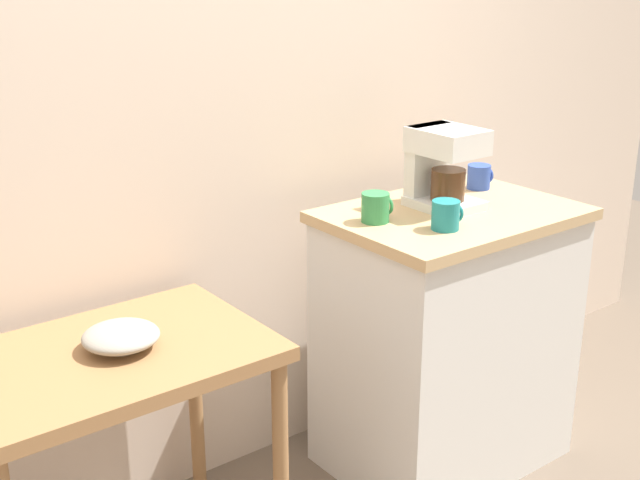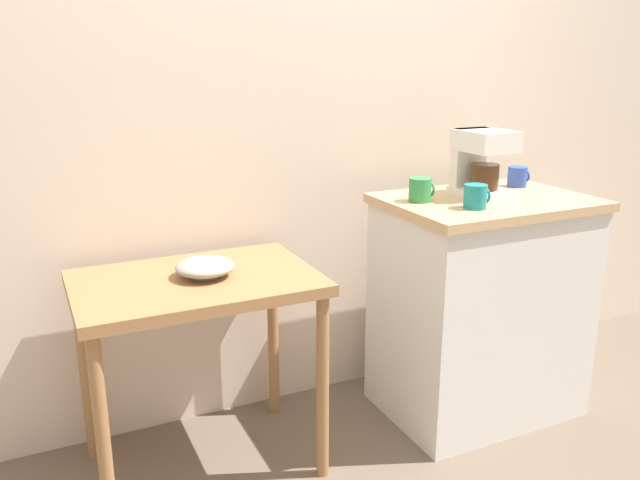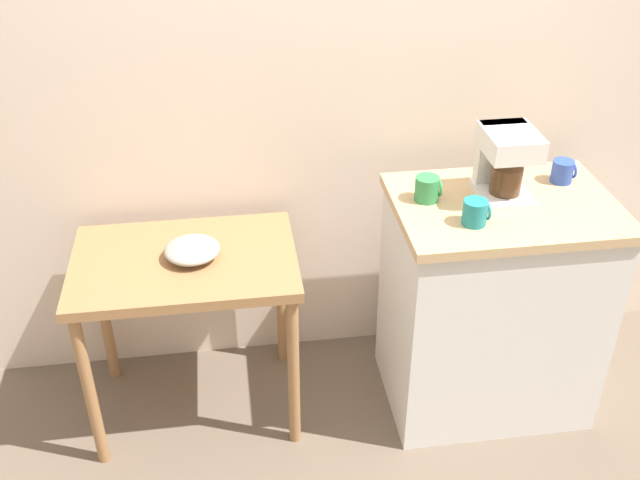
% 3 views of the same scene
% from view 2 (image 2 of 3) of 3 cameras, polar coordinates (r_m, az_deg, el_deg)
% --- Properties ---
extents(ground_plane, '(8.00, 8.00, 0.00)m').
position_cam_2_polar(ground_plane, '(2.68, 2.76, -16.80)').
color(ground_plane, '#6B5B4C').
extents(back_wall, '(4.40, 0.10, 2.80)m').
position_cam_2_polar(back_wall, '(2.69, 0.51, 14.93)').
color(back_wall, beige).
rests_on(back_wall, ground_plane).
extents(wooden_table, '(0.81, 0.55, 0.73)m').
position_cam_2_polar(wooden_table, '(2.26, -10.82, -5.76)').
color(wooden_table, '#9E7044').
rests_on(wooden_table, ground_plane).
extents(kitchen_counter, '(0.80, 0.57, 0.91)m').
position_cam_2_polar(kitchen_counter, '(2.75, 13.94, -5.66)').
color(kitchen_counter, white).
rests_on(kitchen_counter, ground_plane).
extents(bowl_stoneware, '(0.20, 0.20, 0.06)m').
position_cam_2_polar(bowl_stoneware, '(2.21, -10.14, -2.35)').
color(bowl_stoneware, '#9E998C').
rests_on(bowl_stoneware, wooden_table).
extents(coffee_maker, '(0.18, 0.22, 0.26)m').
position_cam_2_polar(coffee_maker, '(2.63, 13.99, 6.89)').
color(coffee_maker, white).
rests_on(coffee_maker, kitchen_counter).
extents(mug_tall_green, '(0.09, 0.09, 0.09)m').
position_cam_2_polar(mug_tall_green, '(2.49, 8.88, 4.42)').
color(mug_tall_green, '#338C4C').
rests_on(mug_tall_green, kitchen_counter).
extents(mug_blue, '(0.09, 0.08, 0.08)m').
position_cam_2_polar(mug_blue, '(2.87, 17.08, 5.38)').
color(mug_blue, '#2D4CAD').
rests_on(mug_blue, kitchen_counter).
extents(mug_dark_teal, '(0.09, 0.08, 0.09)m').
position_cam_2_polar(mug_dark_teal, '(2.42, 13.62, 3.77)').
color(mug_dark_teal, teal).
rests_on(mug_dark_teal, kitchen_counter).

